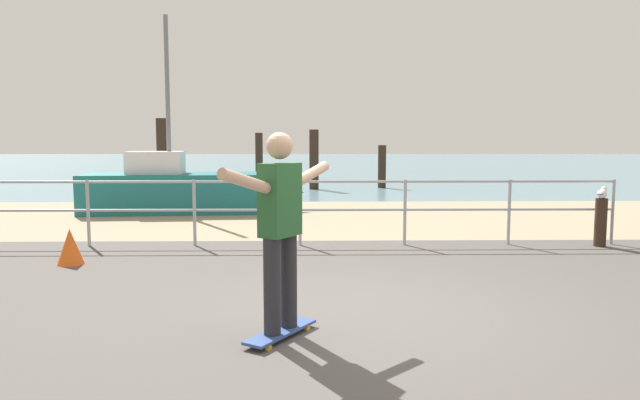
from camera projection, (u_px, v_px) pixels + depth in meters
name	position (u px, v px, depth m)	size (l,w,h in m)	color
ground_plane	(375.00, 353.00, 4.61)	(24.00, 10.00, 0.04)	#514C49
beach_strip	(333.00, 217.00, 12.57)	(24.00, 6.00, 0.04)	tan
sea_surface	(316.00, 163.00, 40.41)	(72.00, 50.00, 0.04)	slate
railing_fence	(247.00, 202.00, 9.09)	(11.55, 0.05, 1.05)	#9EA0A5
sailboat	(191.00, 190.00, 13.30)	(5.01, 1.68, 4.40)	#19666B
skateboard	(281.00, 332.00, 4.90)	(0.60, 0.78, 0.08)	#334C8C
skateboarder	(280.00, 220.00, 4.80)	(0.86, 1.27, 1.65)	#26262B
bollard_short	(601.00, 223.00, 9.05)	(0.18, 0.18, 0.77)	#332319
seagull	(602.00, 193.00, 9.02)	(0.32, 0.43, 0.18)	white
groyne_post_0	(163.00, 156.00, 17.89)	(0.35, 0.35, 2.31)	#332319
groyne_post_1	(259.00, 155.00, 25.28)	(0.32, 0.32, 1.95)	#332319
groyne_post_2	(314.00, 160.00, 19.31)	(0.31, 0.31, 1.99)	#332319
groyne_post_3	(382.00, 167.00, 19.92)	(0.27, 0.27, 1.47)	#332319
traffic_cone	(70.00, 247.00, 7.74)	(0.36, 0.36, 0.50)	#E55919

